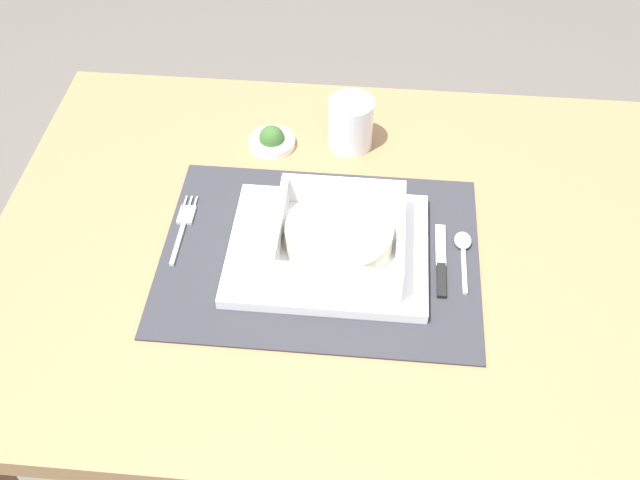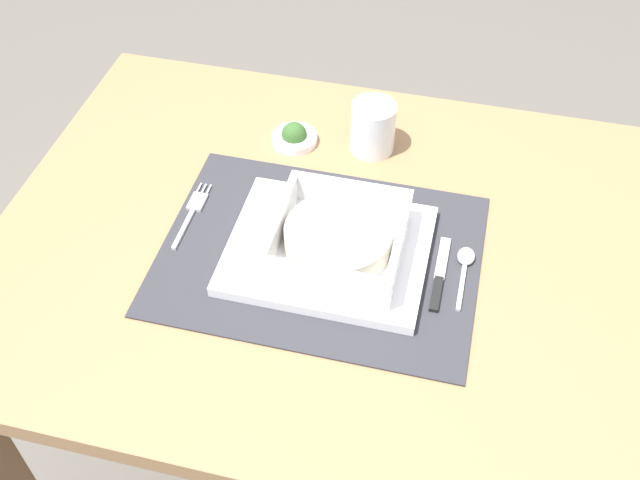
{
  "view_description": "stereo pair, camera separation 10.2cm",
  "coord_description": "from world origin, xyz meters",
  "px_view_note": "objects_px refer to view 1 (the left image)",
  "views": [
    {
      "loc": [
        0.04,
        -0.72,
        1.49
      ],
      "look_at": [
        -0.03,
        -0.03,
        0.74
      ],
      "focal_mm": 42.56,
      "sensor_mm": 36.0,
      "label": 1
    },
    {
      "loc": [
        0.14,
        -0.71,
        1.49
      ],
      "look_at": [
        -0.03,
        -0.03,
        0.74
      ],
      "focal_mm": 42.56,
      "sensor_mm": 36.0,
      "label": 2
    }
  ],
  "objects_px": {
    "porridge_bowl": "(339,238)",
    "spoon": "(463,247)",
    "fork": "(184,224)",
    "drinking_glass": "(353,126)",
    "butter_knife": "(441,264)",
    "condiment_saucer": "(272,140)",
    "dining_table": "(339,286)"
  },
  "relations": [
    {
      "from": "spoon",
      "to": "drinking_glass",
      "type": "relative_size",
      "value": 1.33
    },
    {
      "from": "dining_table",
      "to": "fork",
      "type": "xyz_separation_m",
      "value": [
        -0.22,
        0.01,
        0.1
      ]
    },
    {
      "from": "fork",
      "to": "condiment_saucer",
      "type": "xyz_separation_m",
      "value": [
        0.1,
        0.19,
        0.01
      ]
    },
    {
      "from": "spoon",
      "to": "drinking_glass",
      "type": "distance_m",
      "value": 0.27
    },
    {
      "from": "fork",
      "to": "condiment_saucer",
      "type": "bearing_deg",
      "value": 64.88
    },
    {
      "from": "dining_table",
      "to": "fork",
      "type": "distance_m",
      "value": 0.25
    },
    {
      "from": "condiment_saucer",
      "to": "dining_table",
      "type": "bearing_deg",
      "value": -58.19
    },
    {
      "from": "fork",
      "to": "drinking_glass",
      "type": "height_order",
      "value": "drinking_glass"
    },
    {
      "from": "butter_knife",
      "to": "drinking_glass",
      "type": "distance_m",
      "value": 0.28
    },
    {
      "from": "porridge_bowl",
      "to": "spoon",
      "type": "relative_size",
      "value": 1.57
    },
    {
      "from": "spoon",
      "to": "condiment_saucer",
      "type": "height_order",
      "value": "condiment_saucer"
    },
    {
      "from": "fork",
      "to": "drinking_glass",
      "type": "relative_size",
      "value": 1.65
    },
    {
      "from": "dining_table",
      "to": "butter_knife",
      "type": "distance_m",
      "value": 0.18
    },
    {
      "from": "dining_table",
      "to": "spoon",
      "type": "relative_size",
      "value": 9.07
    },
    {
      "from": "butter_knife",
      "to": "drinking_glass",
      "type": "bearing_deg",
      "value": 117.34
    },
    {
      "from": "spoon",
      "to": "fork",
      "type": "bearing_deg",
      "value": 177.71
    },
    {
      "from": "drinking_glass",
      "to": "condiment_saucer",
      "type": "relative_size",
      "value": 1.12
    },
    {
      "from": "fork",
      "to": "spoon",
      "type": "distance_m",
      "value": 0.4
    },
    {
      "from": "spoon",
      "to": "condiment_saucer",
      "type": "xyz_separation_m",
      "value": [
        -0.29,
        0.2,
        0.0
      ]
    },
    {
      "from": "porridge_bowl",
      "to": "spoon",
      "type": "height_order",
      "value": "porridge_bowl"
    },
    {
      "from": "spoon",
      "to": "dining_table",
      "type": "bearing_deg",
      "value": 178.74
    },
    {
      "from": "spoon",
      "to": "butter_knife",
      "type": "xyz_separation_m",
      "value": [
        -0.03,
        -0.03,
        -0.0
      ]
    },
    {
      "from": "fork",
      "to": "spoon",
      "type": "relative_size",
      "value": 1.24
    },
    {
      "from": "porridge_bowl",
      "to": "fork",
      "type": "height_order",
      "value": "porridge_bowl"
    },
    {
      "from": "fork",
      "to": "drinking_glass",
      "type": "xyz_separation_m",
      "value": [
        0.23,
        0.2,
        0.03
      ]
    },
    {
      "from": "condiment_saucer",
      "to": "spoon",
      "type": "bearing_deg",
      "value": -34.24
    },
    {
      "from": "porridge_bowl",
      "to": "condiment_saucer",
      "type": "bearing_deg",
      "value": 118.14
    },
    {
      "from": "porridge_bowl",
      "to": "spoon",
      "type": "bearing_deg",
      "value": 10.17
    },
    {
      "from": "porridge_bowl",
      "to": "butter_knife",
      "type": "xyz_separation_m",
      "value": [
        0.14,
        -0.0,
        -0.04
      ]
    },
    {
      "from": "porridge_bowl",
      "to": "dining_table",
      "type": "bearing_deg",
      "value": 90.25
    },
    {
      "from": "drinking_glass",
      "to": "dining_table",
      "type": "bearing_deg",
      "value": -91.12
    },
    {
      "from": "dining_table",
      "to": "porridge_bowl",
      "type": "height_order",
      "value": "porridge_bowl"
    }
  ]
}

